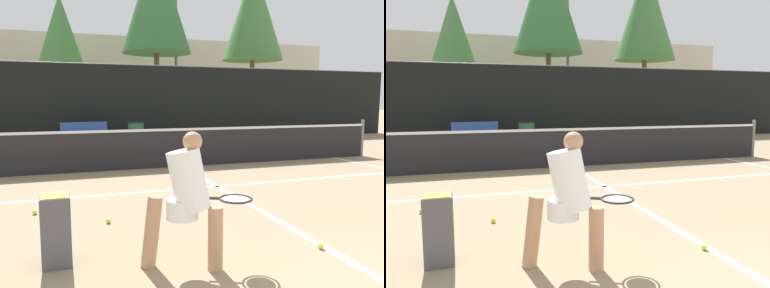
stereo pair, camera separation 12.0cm
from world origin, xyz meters
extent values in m
cube|color=white|center=(0.00, 5.68, 0.00)|extent=(8.25, 0.10, 0.01)
cube|color=white|center=(0.00, 4.62, 0.00)|extent=(0.10, 6.65, 0.01)
cylinder|color=slate|center=(5.50, 7.95, 0.53)|extent=(0.09, 0.09, 1.07)
cube|color=#232326|center=(0.00, 7.95, 0.47)|extent=(11.00, 0.02, 0.95)
cube|color=white|center=(0.00, 7.95, 0.92)|extent=(11.00, 0.03, 0.06)
cube|color=black|center=(0.00, 13.86, 1.48)|extent=(24.00, 0.06, 2.97)
cylinder|color=slate|center=(0.00, 13.86, 2.99)|extent=(24.00, 0.04, 0.04)
cylinder|color=tan|center=(-1.37, 2.42, 0.31)|extent=(0.15, 0.15, 0.63)
cylinder|color=tan|center=(-1.93, 2.68, 0.36)|extent=(0.27, 0.23, 0.73)
cylinder|color=white|center=(-1.66, 2.56, 0.60)|extent=(0.31, 0.31, 0.19)
cylinder|color=white|center=(-1.60, 2.53, 0.88)|extent=(0.42, 0.37, 0.64)
sphere|color=tan|center=(-1.57, 2.51, 1.25)|extent=(0.18, 0.18, 0.18)
cylinder|color=#262628|center=(-1.38, 2.69, 0.65)|extent=(0.28, 0.15, 0.03)
torus|color=#262628|center=(-1.09, 2.56, 0.65)|extent=(0.45, 0.45, 0.02)
cylinder|color=beige|center=(-1.09, 2.56, 0.65)|extent=(0.35, 0.35, 0.01)
sphere|color=#D1E033|center=(-2.20, 4.15, 0.03)|extent=(0.07, 0.07, 0.07)
sphere|color=#D1E033|center=(-0.07, 2.53, 0.03)|extent=(0.07, 0.07, 0.07)
sphere|color=#D1E033|center=(-0.50, 7.22, 0.03)|extent=(0.07, 0.07, 0.07)
sphere|color=#D1E033|center=(-3.16, 4.89, 0.03)|extent=(0.07, 0.07, 0.07)
cube|color=#4C4C51|center=(-2.81, 3.03, 0.35)|extent=(0.28, 0.28, 0.70)
cube|color=#D1E033|center=(-2.81, 3.03, 0.68)|extent=(0.25, 0.25, 0.06)
cube|color=#2D519E|center=(-2.06, 12.85, 0.44)|extent=(1.67, 0.59, 0.04)
cube|color=#2D519E|center=(-2.09, 13.03, 0.65)|extent=(1.63, 0.28, 0.42)
cube|color=#333338|center=(-2.71, 12.76, 0.22)|extent=(0.06, 0.32, 0.44)
cube|color=#333338|center=(-1.41, 12.94, 0.22)|extent=(0.06, 0.32, 0.44)
cylinder|color=#28603D|center=(-0.26, 12.89, 0.40)|extent=(0.58, 0.58, 0.80)
cylinder|color=black|center=(-0.26, 12.89, 0.82)|extent=(0.61, 0.61, 0.04)
cube|color=navy|center=(-2.91, 18.31, 0.39)|extent=(1.80, 4.20, 0.79)
cube|color=#1E2328|center=(-2.91, 18.10, 1.05)|extent=(1.51, 2.52, 0.52)
cylinder|color=black|center=(-2.10, 19.65, 0.30)|extent=(0.18, 0.60, 0.60)
cylinder|color=black|center=(-2.10, 16.96, 0.30)|extent=(0.18, 0.60, 0.60)
cylinder|color=slate|center=(3.35, 20.00, 4.16)|extent=(0.16, 0.16, 8.33)
cylinder|color=brown|center=(8.15, 19.94, 2.02)|extent=(0.28, 0.28, 4.03)
cone|color=#477F42|center=(8.15, 19.94, 6.85)|extent=(3.63, 3.63, 5.64)
cylinder|color=brown|center=(2.06, 19.33, 2.07)|extent=(0.28, 0.28, 4.14)
cylinder|color=brown|center=(-2.84, 23.65, 1.66)|extent=(0.28, 0.28, 3.31)
cone|color=#477F42|center=(-2.84, 23.65, 5.63)|extent=(2.98, 2.98, 4.64)
cube|color=beige|center=(0.00, 27.79, 3.09)|extent=(36.00, 2.40, 6.18)
camera|label=1|loc=(-2.68, -0.77, 1.63)|focal=35.00mm
camera|label=2|loc=(-2.56, -0.81, 1.63)|focal=35.00mm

